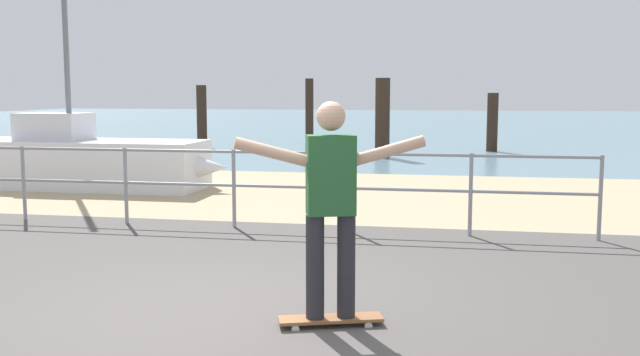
% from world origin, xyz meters
% --- Properties ---
extents(beach_strip, '(24.00, 6.00, 0.04)m').
position_xyz_m(beach_strip, '(0.00, 7.00, 0.00)').
color(beach_strip, tan).
rests_on(beach_strip, ground).
extents(sea_surface, '(72.00, 50.00, 0.04)m').
position_xyz_m(sea_surface, '(0.00, 35.00, 0.00)').
color(sea_surface, slate).
rests_on(sea_surface, ground).
extents(railing_fence, '(12.20, 0.05, 1.05)m').
position_xyz_m(railing_fence, '(-2.49, 3.60, 0.70)').
color(railing_fence, gray).
rests_on(railing_fence, ground).
extents(sailboat, '(4.96, 1.43, 5.15)m').
position_xyz_m(sailboat, '(-4.68, 6.83, 0.52)').
color(sailboat, silver).
rests_on(sailboat, ground).
extents(skateboard, '(0.82, 0.44, 0.08)m').
position_xyz_m(skateboard, '(0.95, -0.09, 0.07)').
color(skateboard, brown).
rests_on(skateboard, ground).
extents(skateboarder, '(1.40, 0.54, 1.65)m').
position_xyz_m(skateboarder, '(0.95, -0.09, 1.02)').
color(skateboarder, '#26262B').
rests_on(skateboarder, skateboard).
extents(groyne_post_0, '(0.32, 0.32, 1.97)m').
position_xyz_m(groyne_post_0, '(-6.06, 16.44, 0.99)').
color(groyne_post_0, '#332319').
rests_on(groyne_post_0, ground).
extents(groyne_post_1, '(0.28, 0.28, 2.21)m').
position_xyz_m(groyne_post_1, '(-3.06, 18.88, 1.11)').
color(groyne_post_1, '#332319').
rests_on(groyne_post_1, ground).
extents(groyne_post_2, '(0.40, 0.40, 2.14)m').
position_xyz_m(groyne_post_2, '(-0.06, 13.95, 1.07)').
color(groyne_post_2, '#332319').
rests_on(groyne_post_2, ground).
extents(groyne_post_3, '(0.32, 0.32, 1.74)m').
position_xyz_m(groyne_post_3, '(2.94, 16.40, 0.87)').
color(groyne_post_3, '#332319').
rests_on(groyne_post_3, ground).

